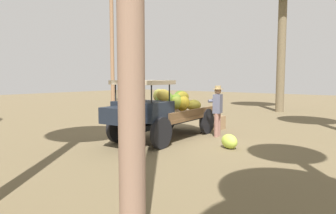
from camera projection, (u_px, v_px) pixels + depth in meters
ground_plane at (168, 139)px, 10.13m from camera, size 60.00×60.00×0.00m
truck at (160, 110)px, 9.97m from camera, size 4.55×2.04×1.88m
farmer at (217, 108)px, 10.47m from camera, size 0.54×0.50×1.69m
wooden_crate at (217, 122)px, 12.04m from camera, size 0.51×0.52×0.50m
loose_banana_bunch at (229, 141)px, 8.73m from camera, size 0.59×0.68×0.40m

